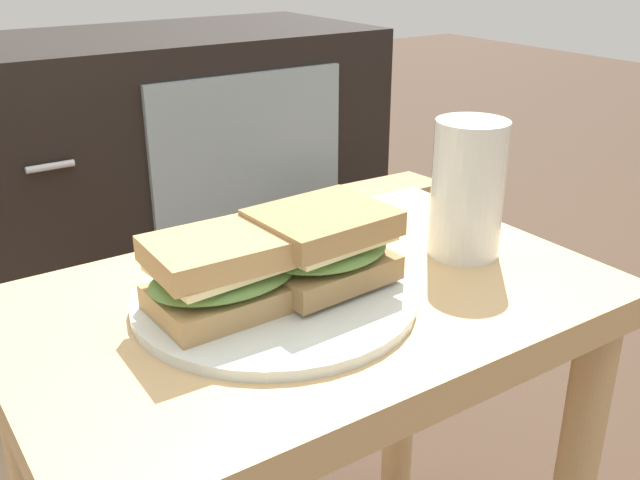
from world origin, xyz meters
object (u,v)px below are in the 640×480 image
object	(u,v)px
sandwich_front	(226,275)
beer_glass	(467,191)
sandwich_back	(322,245)
paper_bag	(389,261)
plate	(277,300)
tv_cabinet	(153,172)

from	to	relation	value
sandwich_front	beer_glass	size ratio (longest dim) A/B	0.96
sandwich_back	paper_bag	bearing A→B (deg)	45.24
plate	sandwich_front	bearing A→B (deg)	178.82
plate	sandwich_back	distance (m)	0.06
beer_glass	paper_bag	bearing A→B (deg)	56.81
sandwich_front	plate	bearing A→B (deg)	-1.18
tv_cabinet	beer_glass	bearing A→B (deg)	-92.03
sandwich_back	beer_glass	size ratio (longest dim) A/B	0.95
sandwich_back	tv_cabinet	bearing A→B (deg)	77.82
sandwich_back	paper_bag	size ratio (longest dim) A/B	0.41
tv_cabinet	beer_glass	distance (m)	0.99
paper_bag	beer_glass	bearing A→B (deg)	-123.19
sandwich_back	sandwich_front	bearing A→B (deg)	178.82
plate	sandwich_front	xyz separation A→B (m)	(-0.05, 0.00, 0.04)
sandwich_back	beer_glass	distance (m)	0.17
plate	paper_bag	size ratio (longest dim) A/B	0.79
sandwich_back	paper_bag	world-z (taller)	sandwich_back
sandwich_front	sandwich_back	size ratio (longest dim) A/B	1.02
tv_cabinet	sandwich_front	world-z (taller)	tv_cabinet
sandwich_front	beer_glass	world-z (taller)	beer_glass
tv_cabinet	beer_glass	world-z (taller)	beer_glass
tv_cabinet	beer_glass	size ratio (longest dim) A/B	6.82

